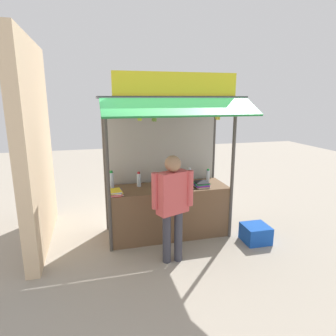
{
  "coord_description": "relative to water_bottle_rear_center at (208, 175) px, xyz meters",
  "views": [
    {
      "loc": [
        -1.29,
        -4.91,
        2.49
      ],
      "look_at": [
        0.0,
        0.0,
        1.27
      ],
      "focal_mm": 31.41,
      "sensor_mm": 36.0,
      "label": 1
    }
  ],
  "objects": [
    {
      "name": "vendor_person",
      "position": [
        -1.01,
        -1.1,
        -0.02
      ],
      "size": [
        0.64,
        0.36,
        1.68
      ],
      "rotation": [
        0.0,
        0.0,
        3.52
      ],
      "color": "#383842",
      "rests_on": "ground"
    },
    {
      "name": "water_bottle_front_left",
      "position": [
        -0.36,
        0.03,
        0.02
      ],
      "size": [
        0.08,
        0.08,
        0.28
      ],
      "color": "silver",
      "rests_on": "stall_counter"
    },
    {
      "name": "plastic_crate",
      "position": [
        0.58,
        -0.86,
        -0.88
      ],
      "size": [
        0.45,
        0.45,
        0.31
      ],
      "primitive_type": "cube",
      "rotation": [
        0.0,
        0.0,
        -0.03
      ],
      "color": "#194CB2",
      "rests_on": "ground"
    },
    {
      "name": "banana_bunch_leftmost",
      "position": [
        -1.41,
        -0.64,
        1.18
      ],
      "size": [
        0.09,
        0.09,
        0.24
      ],
      "color": "#332D23"
    },
    {
      "name": "magazine_stack_far_left",
      "position": [
        -1.8,
        -0.39,
        -0.07
      ],
      "size": [
        0.26,
        0.29,
        0.08
      ],
      "color": "red",
      "rests_on": "stall_counter"
    },
    {
      "name": "ground_plane",
      "position": [
        -0.84,
        -0.17,
        -1.04
      ],
      "size": [
        20.0,
        20.0,
        0.0
      ],
      "primitive_type": "plane",
      "color": "#9E9384"
    },
    {
      "name": "magazine_stack_back_right",
      "position": [
        -0.25,
        -0.31,
        -0.07
      ],
      "size": [
        0.27,
        0.3,
        0.09
      ],
      "color": "white",
      "rests_on": "stall_counter"
    },
    {
      "name": "stall_counter",
      "position": [
        -0.84,
        -0.17,
        -0.57
      ],
      "size": [
        2.15,
        0.74,
        0.92
      ],
      "primitive_type": "cube",
      "color": "brown",
      "rests_on": "ground"
    },
    {
      "name": "neighbour_wall",
      "position": [
        -3.04,
        0.13,
        0.66
      ],
      "size": [
        0.2,
        2.4,
        3.38
      ],
      "primitive_type": "cube",
      "color": "beige",
      "rests_on": "ground"
    },
    {
      "name": "magazine_stack_right",
      "position": [
        -0.59,
        -0.35,
        -0.08
      ],
      "size": [
        0.26,
        0.31,
        0.06
      ],
      "color": "black",
      "rests_on": "stall_counter"
    },
    {
      "name": "magazine_stack_far_right",
      "position": [
        -0.95,
        -0.44,
        -0.08
      ],
      "size": [
        0.2,
        0.32,
        0.07
      ],
      "color": "black",
      "rests_on": "stall_counter"
    },
    {
      "name": "banana_bunch_rightmost",
      "position": [
        -1.18,
        -0.64,
        1.17
      ],
      "size": [
        0.1,
        0.09,
        0.25
      ],
      "color": "#332D23"
    },
    {
      "name": "water_bottle_front_right",
      "position": [
        -1.34,
        -0.01,
        0.01
      ],
      "size": [
        0.08,
        0.08,
        0.27
      ],
      "color": "silver",
      "rests_on": "stall_counter"
    },
    {
      "name": "stall_structure",
      "position": [
        -0.84,
        -0.05,
        0.7
      ],
      "size": [
        2.35,
        1.59,
        2.86
      ],
      "color": "#4C4742",
      "rests_on": "ground"
    },
    {
      "name": "water_bottle_mid_right",
      "position": [
        -1.83,
        0.05,
        0.03
      ],
      "size": [
        0.09,
        0.09,
        0.31
      ],
      "color": "silver",
      "rests_on": "stall_counter"
    },
    {
      "name": "water_bottle_rear_center",
      "position": [
        0.0,
        0.0,
        0.0
      ],
      "size": [
        0.07,
        0.07,
        0.24
      ],
      "color": "silver",
      "rests_on": "stall_counter"
    },
    {
      "name": "banana_bunch_inner_right",
      "position": [
        -0.13,
        -0.64,
        1.17
      ],
      "size": [
        0.1,
        0.1,
        0.25
      ],
      "color": "#332D23"
    },
    {
      "name": "water_bottle_back_left",
      "position": [
        -0.73,
        0.05,
        0.02
      ],
      "size": [
        0.08,
        0.08,
        0.29
      ],
      "color": "silver",
      "rests_on": "stall_counter"
    }
  ]
}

